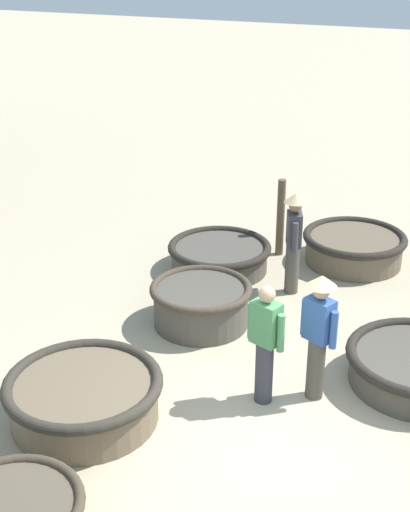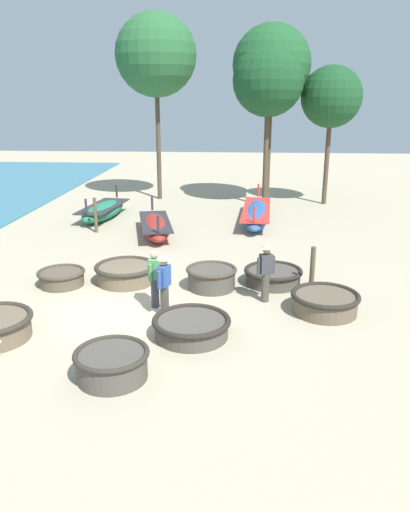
{
  "view_description": "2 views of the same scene",
  "coord_description": "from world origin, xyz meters",
  "px_view_note": "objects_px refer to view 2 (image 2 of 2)",
  "views": [
    {
      "loc": [
        -6.39,
        -1.96,
        5.25
      ],
      "look_at": [
        2.12,
        1.83,
        1.04
      ],
      "focal_mm": 50.0,
      "sensor_mm": 36.0,
      "label": 1
    },
    {
      "loc": [
        2.77,
        -11.91,
        5.38
      ],
      "look_at": [
        1.81,
        1.72,
        1.03
      ],
      "focal_mm": 35.0,
      "sensor_mm": 36.0,
      "label": 2
    }
  ],
  "objects_px": {
    "fisherman_crouching": "(164,281)",
    "mooring_post_inland": "(95,215)",
    "coracle_center": "(191,326)",
    "coracle_weathered": "(211,277)",
    "fisherman_with_hat": "(266,268)",
    "tree_tall_back": "(272,65)",
    "coracle_far_right": "(61,277)",
    "mooring_post_mid_beach": "(312,271)",
    "tree_center": "(268,81)",
    "coracle_front_right": "(325,302)",
    "coracle_upturned": "(273,276)",
    "tree_rightmost": "(156,55)",
    "long_boat_blue_hull": "(103,211)",
    "fisherman_standing_left": "(155,277)",
    "coracle_front_left": "(112,363)",
    "long_boat_ochre_hull": "(155,226)",
    "coracle_nearest": "(126,272)",
    "tree_leftmost": "(331,97)",
    "long_boat_white_hull": "(256,214)"
  },
  "relations": [
    {
      "from": "coracle_center",
      "to": "long_boat_blue_hull",
      "type": "relative_size",
      "value": 0.45
    },
    {
      "from": "coracle_far_right",
      "to": "long_boat_blue_hull",
      "type": "bearing_deg",
      "value": 96.88
    },
    {
      "from": "long_boat_ochre_hull",
      "to": "fisherman_with_hat",
      "type": "height_order",
      "value": "fisherman_with_hat"
    },
    {
      "from": "tree_tall_back",
      "to": "long_boat_white_hull",
      "type": "bearing_deg",
      "value": -98.87
    },
    {
      "from": "coracle_weathered",
      "to": "long_boat_blue_hull",
      "type": "distance_m",
      "value": 10.17
    },
    {
      "from": "fisherman_crouching",
      "to": "mooring_post_inland",
      "type": "distance_m",
      "value": 9.04
    },
    {
      "from": "tree_center",
      "to": "mooring_post_inland",
      "type": "bearing_deg",
      "value": -140.86
    },
    {
      "from": "coracle_center",
      "to": "tree_tall_back",
      "type": "height_order",
      "value": "tree_tall_back"
    },
    {
      "from": "coracle_upturned",
      "to": "mooring_post_inland",
      "type": "relative_size",
      "value": 1.21
    },
    {
      "from": "coracle_nearest",
      "to": "coracle_far_right",
      "type": "xyz_separation_m",
      "value": [
        -1.86,
        -0.39,
        -0.06
      ]
    },
    {
      "from": "coracle_far_right",
      "to": "long_boat_ochre_hull",
      "type": "bearing_deg",
      "value": 72.49
    },
    {
      "from": "coracle_center",
      "to": "long_boat_ochre_hull",
      "type": "relative_size",
      "value": 0.43
    },
    {
      "from": "coracle_center",
      "to": "long_boat_blue_hull",
      "type": "bearing_deg",
      "value": 114.15
    },
    {
      "from": "fisherman_crouching",
      "to": "tree_tall_back",
      "type": "relative_size",
      "value": 0.19
    },
    {
      "from": "coracle_upturned",
      "to": "mooring_post_mid_beach",
      "type": "relative_size",
      "value": 1.26
    },
    {
      "from": "coracle_weathered",
      "to": "tree_leftmost",
      "type": "bearing_deg",
      "value": 67.55
    },
    {
      "from": "mooring_post_mid_beach",
      "to": "tree_center",
      "type": "bearing_deg",
      "value": 93.91
    },
    {
      "from": "coracle_upturned",
      "to": "long_boat_blue_hull",
      "type": "bearing_deg",
      "value": 132.42
    },
    {
      "from": "coracle_nearest",
      "to": "tree_rightmost",
      "type": "distance_m",
      "value": 14.96
    },
    {
      "from": "coracle_center",
      "to": "fisherman_standing_left",
      "type": "relative_size",
      "value": 1.18
    },
    {
      "from": "fisherman_with_hat",
      "to": "tree_tall_back",
      "type": "relative_size",
      "value": 0.19
    },
    {
      "from": "coracle_center",
      "to": "coracle_weathered",
      "type": "height_order",
      "value": "coracle_weathered"
    },
    {
      "from": "coracle_center",
      "to": "coracle_upturned",
      "type": "height_order",
      "value": "coracle_upturned"
    },
    {
      "from": "coracle_front_left",
      "to": "mooring_post_mid_beach",
      "type": "relative_size",
      "value": 1.08
    },
    {
      "from": "long_boat_white_hull",
      "to": "fisherman_standing_left",
      "type": "xyz_separation_m",
      "value": [
        -2.96,
        -9.89,
        0.47
      ]
    },
    {
      "from": "fisherman_with_hat",
      "to": "tree_center",
      "type": "height_order",
      "value": "tree_center"
    },
    {
      "from": "coracle_center",
      "to": "mooring_post_mid_beach",
      "type": "height_order",
      "value": "mooring_post_mid_beach"
    },
    {
      "from": "coracle_center",
      "to": "long_boat_ochre_hull",
      "type": "distance_m",
      "value": 9.28
    },
    {
      "from": "coracle_center",
      "to": "coracle_front_right",
      "type": "distance_m",
      "value": 3.71
    },
    {
      "from": "fisherman_crouching",
      "to": "tree_center",
      "type": "distance_m",
      "value": 15.19
    },
    {
      "from": "coracle_far_right",
      "to": "mooring_post_mid_beach",
      "type": "distance_m",
      "value": 7.38
    },
    {
      "from": "coracle_upturned",
      "to": "tree_rightmost",
      "type": "distance_m",
      "value": 15.78
    },
    {
      "from": "tree_rightmost",
      "to": "coracle_far_right",
      "type": "bearing_deg",
      "value": -93.55
    },
    {
      "from": "coracle_front_right",
      "to": "tree_rightmost",
      "type": "height_order",
      "value": "tree_rightmost"
    },
    {
      "from": "mooring_post_inland",
      "to": "tree_rightmost",
      "type": "distance_m",
      "value": 10.09
    },
    {
      "from": "fisherman_crouching",
      "to": "tree_center",
      "type": "xyz_separation_m",
      "value": [
        3.13,
        13.93,
        5.19
      ]
    },
    {
      "from": "long_boat_white_hull",
      "to": "fisherman_crouching",
      "type": "xyz_separation_m",
      "value": [
        -2.63,
        -10.44,
        0.59
      ]
    },
    {
      "from": "coracle_front_right",
      "to": "fisherman_crouching",
      "type": "distance_m",
      "value": 4.22
    },
    {
      "from": "long_boat_blue_hull",
      "to": "fisherman_standing_left",
      "type": "distance_m",
      "value": 10.84
    },
    {
      "from": "coracle_upturned",
      "to": "fisherman_with_hat",
      "type": "relative_size",
      "value": 1.05
    },
    {
      "from": "coracle_upturned",
      "to": "fisherman_standing_left",
      "type": "height_order",
      "value": "fisherman_standing_left"
    },
    {
      "from": "mooring_post_mid_beach",
      "to": "tree_tall_back",
      "type": "distance_m",
      "value": 14.42
    },
    {
      "from": "tree_leftmost",
      "to": "coracle_front_right",
      "type": "bearing_deg",
      "value": -98.71
    },
    {
      "from": "coracle_far_right",
      "to": "tree_leftmost",
      "type": "bearing_deg",
      "value": 52.63
    },
    {
      "from": "mooring_post_inland",
      "to": "tree_center",
      "type": "bearing_deg",
      "value": 39.14
    },
    {
      "from": "coracle_center",
      "to": "fisherman_crouching",
      "type": "height_order",
      "value": "fisherman_crouching"
    },
    {
      "from": "coracle_nearest",
      "to": "tree_rightmost",
      "type": "relative_size",
      "value": 0.2
    },
    {
      "from": "coracle_weathered",
      "to": "tree_tall_back",
      "type": "bearing_deg",
      "value": 80.12
    },
    {
      "from": "fisherman_standing_left",
      "to": "coracle_nearest",
      "type": "bearing_deg",
      "value": 123.78
    },
    {
      "from": "coracle_center",
      "to": "tree_rightmost",
      "type": "distance_m",
      "value": 18.39
    }
  ]
}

